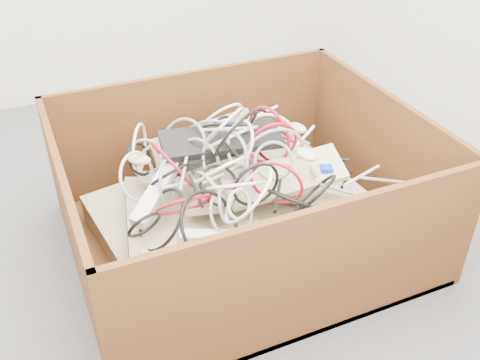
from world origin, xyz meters
name	(u,v)px	position (x,y,z in m)	size (l,w,h in m)	color
ground	(208,221)	(0.00, 0.00, 0.00)	(3.00, 3.00, 0.00)	#4E4D50
cardboard_box	(238,217)	(0.06, -0.18, 0.14)	(1.32, 1.10, 0.57)	#412D10
keyboard_pile	(245,186)	(0.10, -0.18, 0.28)	(0.97, 0.87, 0.41)	tan
mice_scatter	(227,172)	(0.02, -0.18, 0.36)	(0.83, 0.63, 0.20)	beige
power_strip_left	(156,192)	(-0.26, -0.20, 0.37)	(0.30, 0.06, 0.04)	silver
power_strip_right	(219,238)	(-0.13, -0.48, 0.32)	(0.27, 0.05, 0.04)	silver
vga_plug	(326,169)	(0.37, -0.32, 0.37)	(0.04, 0.04, 0.02)	#0D2EC8
cable_tangle	(222,165)	(-0.01, -0.20, 0.41)	(1.08, 0.83, 0.42)	silver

